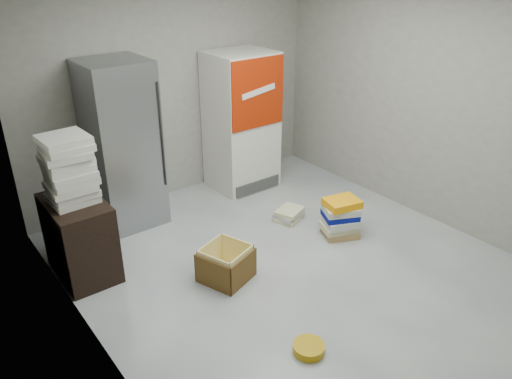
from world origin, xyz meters
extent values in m
plane|color=#BBBBB6|center=(0.00, 0.00, 0.00)|extent=(5.00, 5.00, 0.00)
cube|color=#9A958B|center=(0.00, 2.50, 1.40)|extent=(4.00, 0.04, 2.80)
cube|color=#9A958B|center=(-2.00, 0.00, 1.40)|extent=(0.04, 5.00, 2.80)
cube|color=#9A958B|center=(2.00, 0.00, 1.40)|extent=(0.04, 5.00, 2.80)
cube|color=gray|center=(-0.90, 2.13, 0.95)|extent=(0.70, 0.70, 1.90)
cylinder|color=#333333|center=(-0.58, 1.77, 1.10)|extent=(0.02, 0.02, 1.19)
cube|color=silver|center=(0.75, 2.13, 0.90)|extent=(0.80, 0.70, 1.80)
cube|color=#A52005|center=(0.75, 1.77, 1.35)|extent=(0.78, 0.02, 0.85)
cube|color=white|center=(0.75, 1.75, 1.38)|extent=(0.50, 0.01, 0.14)
cube|color=#3F3F3F|center=(0.75, 1.77, 0.10)|extent=(0.70, 0.02, 0.15)
cube|color=black|center=(-1.73, 1.40, 0.40)|extent=(0.50, 0.80, 0.80)
cube|color=silver|center=(-1.73, 1.41, 0.83)|extent=(0.41, 0.41, 0.06)
cube|color=silver|center=(-1.71, 1.41, 0.90)|extent=(0.40, 0.40, 0.06)
cube|color=silver|center=(-1.73, 1.40, 0.96)|extent=(0.40, 0.40, 0.06)
cube|color=silver|center=(-1.71, 1.40, 1.03)|extent=(0.40, 0.40, 0.06)
cube|color=silver|center=(-1.71, 1.39, 1.09)|extent=(0.40, 0.40, 0.06)
cube|color=silver|center=(-1.72, 1.41, 1.16)|extent=(0.40, 0.40, 0.06)
cube|color=silver|center=(-1.72, 1.41, 1.22)|extent=(0.41, 0.41, 0.06)
cube|color=silver|center=(-1.73, 1.39, 1.29)|extent=(0.42, 0.42, 0.06)
cube|color=silver|center=(-1.71, 1.39, 1.35)|extent=(0.40, 0.40, 0.06)
cube|color=silver|center=(-1.72, 1.40, 1.42)|extent=(0.42, 0.42, 0.06)
cube|color=#A17E4B|center=(0.83, 0.34, 0.04)|extent=(0.46, 0.42, 0.08)
cube|color=beige|center=(0.81, 0.35, 0.11)|extent=(0.45, 0.40, 0.07)
cube|color=beige|center=(0.81, 0.32, 0.19)|extent=(0.45, 0.40, 0.08)
cube|color=navy|center=(0.81, 0.35, 0.26)|extent=(0.46, 0.42, 0.07)
cube|color=beige|center=(0.81, 0.35, 0.34)|extent=(0.46, 0.42, 0.08)
cube|color=orange|center=(0.82, 0.34, 0.42)|extent=(0.43, 0.37, 0.08)
cube|color=beige|center=(0.60, 0.97, 0.02)|extent=(0.40, 0.36, 0.05)
cube|color=beige|center=(0.60, 0.97, 0.07)|extent=(0.37, 0.32, 0.05)
cube|color=beige|center=(0.60, 0.96, 0.12)|extent=(0.39, 0.35, 0.05)
cube|color=yellow|center=(-0.66, 0.45, 0.01)|extent=(0.52, 0.52, 0.01)
cube|color=brown|center=(-0.73, 0.65, 0.15)|extent=(0.41, 0.15, 0.31)
cube|color=brown|center=(-0.59, 0.25, 0.15)|extent=(0.41, 0.15, 0.31)
cube|color=brown|center=(-0.86, 0.38, 0.15)|extent=(0.15, 0.41, 0.31)
cube|color=brown|center=(-0.46, 0.52, 0.15)|extent=(0.15, 0.41, 0.31)
cube|color=yellow|center=(-0.72, 0.64, 0.18)|extent=(0.38, 0.14, 0.35)
cube|color=yellow|center=(-0.60, 0.27, 0.18)|extent=(0.38, 0.14, 0.35)
cube|color=yellow|center=(-0.84, 0.39, 0.18)|extent=(0.14, 0.38, 0.35)
cube|color=yellow|center=(-0.48, 0.52, 0.18)|extent=(0.14, 0.38, 0.35)
cylinder|color=#BF8D0B|center=(-0.70, -0.78, 0.03)|extent=(0.28, 0.28, 0.07)
camera|label=1|loc=(-2.90, -2.95, 2.95)|focal=35.00mm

